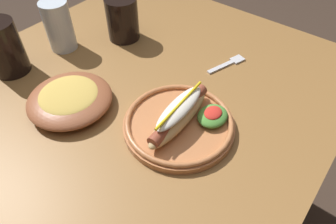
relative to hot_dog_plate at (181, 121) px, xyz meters
name	(u,v)px	position (x,y,z in m)	size (l,w,h in m)	color
dining_table	(113,137)	(-0.06, 0.17, -0.12)	(1.22, 0.91, 0.74)	olive
hot_dog_plate	(181,121)	(0.00, 0.00, 0.00)	(0.24, 0.24, 0.08)	#B77042
fork	(229,63)	(0.26, 0.03, -0.02)	(0.12, 0.05, 0.00)	silver
soda_cup	(122,19)	(0.18, 0.35, 0.04)	(0.09, 0.09, 0.12)	black
water_cup	(59,26)	(0.04, 0.45, 0.05)	(0.07, 0.07, 0.14)	silver
extra_cup	(4,48)	(-0.11, 0.47, 0.05)	(0.09, 0.09, 0.14)	black
side_bowl	(70,98)	(-0.10, 0.24, 0.00)	(0.19, 0.19, 0.05)	brown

